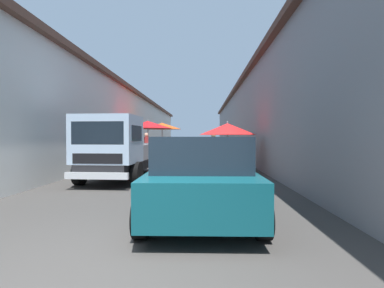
% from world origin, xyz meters
% --- Properties ---
extents(ground, '(90.00, 90.00, 0.00)m').
position_xyz_m(ground, '(13.50, 0.00, 0.00)').
color(ground, '#3D3A38').
extents(building_left_whitewash, '(49.80, 7.50, 4.69)m').
position_xyz_m(building_left_whitewash, '(15.75, 7.10, 2.35)').
color(building_left_whitewash, silver).
rests_on(building_left_whitewash, ground).
extents(building_right_concrete, '(49.80, 7.50, 5.04)m').
position_xyz_m(building_right_concrete, '(15.75, -7.10, 2.53)').
color(building_right_concrete, gray).
rests_on(building_right_concrete, ground).
extents(fruit_stall_far_right, '(2.58, 2.58, 2.46)m').
position_xyz_m(fruit_stall_far_right, '(16.71, 1.60, 1.98)').
color(fruit_stall_far_right, '#9E9EA3').
rests_on(fruit_stall_far_right, ground).
extents(fruit_stall_far_left, '(2.33, 2.33, 2.09)m').
position_xyz_m(fruit_stall_far_left, '(9.37, -2.16, 1.59)').
color(fruit_stall_far_left, '#9E9EA3').
rests_on(fruit_stall_far_left, ground).
extents(fruit_stall_mid_lane, '(2.82, 2.82, 2.47)m').
position_xyz_m(fruit_stall_mid_lane, '(14.44, 2.11, 1.97)').
color(fruit_stall_mid_lane, '#9E9EA3').
rests_on(fruit_stall_mid_lane, ground).
extents(hatchback_car, '(3.93, 1.96, 1.45)m').
position_xyz_m(hatchback_car, '(2.66, -1.12, 0.74)').
color(hatchback_car, '#0F4C56').
rests_on(hatchback_car, ground).
extents(delivery_truck, '(5.00, 2.16, 2.08)m').
position_xyz_m(delivery_truck, '(6.51, 1.64, 1.04)').
color(delivery_truck, black).
rests_on(delivery_truck, ground).
extents(vendor_by_crates, '(0.38, 0.60, 1.63)m').
position_xyz_m(vendor_by_crates, '(11.28, -1.65, 0.94)').
color(vendor_by_crates, navy).
rests_on(vendor_by_crates, ground).
extents(vendor_in_shade, '(0.63, 0.34, 1.67)m').
position_xyz_m(vendor_in_shade, '(13.17, 1.95, 0.97)').
color(vendor_in_shade, '#665B4C').
rests_on(vendor_in_shade, ground).
extents(parked_scooter, '(1.69, 0.45, 1.14)m').
position_xyz_m(parked_scooter, '(12.11, -2.18, 0.45)').
color(parked_scooter, black).
rests_on(parked_scooter, ground).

